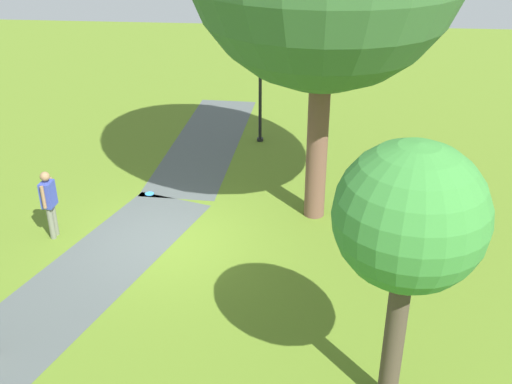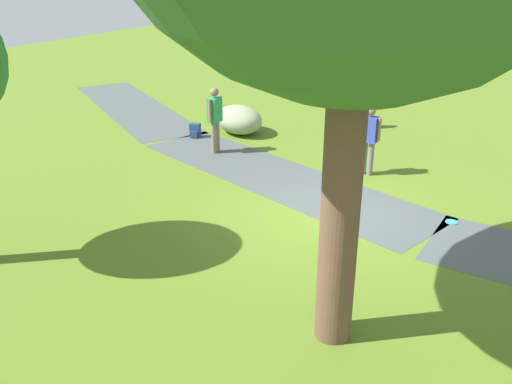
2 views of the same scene
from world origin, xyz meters
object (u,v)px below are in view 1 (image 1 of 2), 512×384
at_px(young_tree_near_path, 410,220).
at_px(lamp_post, 260,72).
at_px(man_near_boulder, 49,200).
at_px(frisbee_on_grass, 149,194).

distance_m(young_tree_near_path, lamp_post, 11.02).
xyz_separation_m(young_tree_near_path, man_near_boulder, (-4.32, -7.13, -2.32)).
bearing_deg(young_tree_near_path, man_near_boulder, -121.22).
relative_size(lamp_post, man_near_boulder, 2.20).
bearing_deg(lamp_post, man_near_boulder, -33.84).
height_order(man_near_boulder, frisbee_on_grass, man_near_boulder).
bearing_deg(young_tree_near_path, lamp_post, -164.51).
bearing_deg(lamp_post, frisbee_on_grass, -32.88).
height_order(lamp_post, man_near_boulder, lamp_post).
distance_m(lamp_post, man_near_boulder, 7.64).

